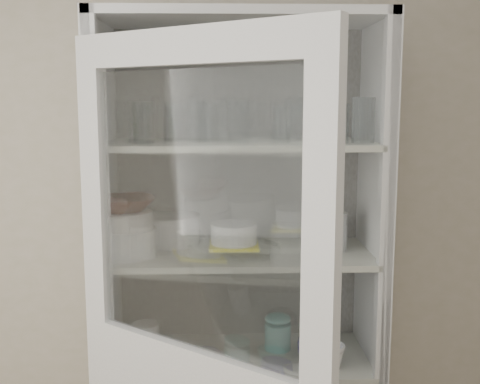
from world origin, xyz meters
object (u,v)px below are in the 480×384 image
(plate_stack_back, at_px, (170,229))
(white_canister, at_px, (146,339))
(pantry_cabinet, at_px, (240,327))
(goblet_0, at_px, (196,116))
(goblet_2, at_px, (294,116))
(glass_platter, at_px, (234,249))
(mug_teal, at_px, (313,337))
(goblet_1, at_px, (230,116))
(yellow_trivet, at_px, (234,245))
(grey_bowl_stack, at_px, (328,231))
(terracotta_bowl, at_px, (125,204))
(mug_blue, at_px, (313,349))
(white_ramekin, at_px, (234,233))
(measuring_cups, at_px, (205,357))
(mug_white, at_px, (331,357))
(teal_jar, at_px, (278,334))
(plate_stack_front, at_px, (126,242))
(cream_bowl, at_px, (125,220))
(goblet_3, at_px, (330,118))

(plate_stack_back, distance_m, white_canister, 0.42)
(pantry_cabinet, bearing_deg, white_canister, -170.23)
(goblet_0, xyz_separation_m, plate_stack_back, (-0.11, 0.03, -0.43))
(goblet_2, distance_m, glass_platter, 0.55)
(white_canister, bearing_deg, mug_teal, 2.83)
(glass_platter, bearing_deg, pantry_cabinet, 74.70)
(goblet_1, bearing_deg, mug_teal, -9.82)
(yellow_trivet, distance_m, grey_bowl_stack, 0.35)
(terracotta_bowl, height_order, mug_blue, terracotta_bowl)
(white_ramekin, bearing_deg, measuring_cups, -149.53)
(plate_stack_back, xyz_separation_m, mug_white, (0.58, -0.25, -0.41))
(terracotta_bowl, relative_size, yellow_trivet, 1.20)
(mug_teal, xyz_separation_m, teal_jar, (-0.13, 0.01, 0.01))
(goblet_0, distance_m, teal_jar, 0.88)
(pantry_cabinet, relative_size, mug_blue, 17.97)
(mug_white, bearing_deg, yellow_trivet, 153.95)
(pantry_cabinet, distance_m, white_canister, 0.36)
(plate_stack_front, height_order, yellow_trivet, plate_stack_front)
(mug_teal, bearing_deg, mug_white, -84.71)
(plate_stack_back, bearing_deg, mug_blue, -19.63)
(goblet_1, xyz_separation_m, cream_bowl, (-0.37, -0.15, -0.36))
(teal_jar, bearing_deg, pantry_cabinet, 171.51)
(teal_jar, bearing_deg, mug_teal, -3.23)
(measuring_cups, bearing_deg, grey_bowl_stack, 9.39)
(pantry_cabinet, relative_size, goblet_3, 13.55)
(mug_blue, height_order, mug_teal, mug_teal)
(goblet_0, relative_size, measuring_cups, 1.59)
(plate_stack_front, xyz_separation_m, measuring_cups, (0.28, -0.02, -0.43))
(goblet_1, relative_size, terracotta_bowl, 0.82)
(terracotta_bowl, relative_size, glass_platter, 0.62)
(goblet_2, height_order, yellow_trivet, goblet_2)
(goblet_1, xyz_separation_m, mug_blue, (0.30, -0.16, -0.84))
(pantry_cabinet, distance_m, grey_bowl_stack, 0.51)
(pantry_cabinet, xyz_separation_m, cream_bowl, (-0.41, -0.12, 0.45))
(terracotta_bowl, bearing_deg, goblet_2, 16.26)
(terracotta_bowl, height_order, white_canister, terracotta_bowl)
(grey_bowl_stack, xyz_separation_m, white_canister, (-0.67, 0.01, -0.41))
(goblet_0, relative_size, teal_jar, 1.46)
(plate_stack_back, distance_m, mug_blue, 0.70)
(grey_bowl_stack, distance_m, mug_white, 0.44)
(yellow_trivet, bearing_deg, white_canister, 176.47)
(cream_bowl, bearing_deg, mug_blue, -1.32)
(cream_bowl, distance_m, yellow_trivet, 0.40)
(cream_bowl, bearing_deg, goblet_0, 29.51)
(goblet_1, distance_m, plate_stack_back, 0.49)
(goblet_1, bearing_deg, plate_stack_back, 173.70)
(goblet_1, height_order, cream_bowl, goblet_1)
(white_ramekin, relative_size, mug_white, 1.72)
(plate_stack_front, height_order, teal_jar, plate_stack_front)
(mug_blue, height_order, mug_white, mug_blue)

